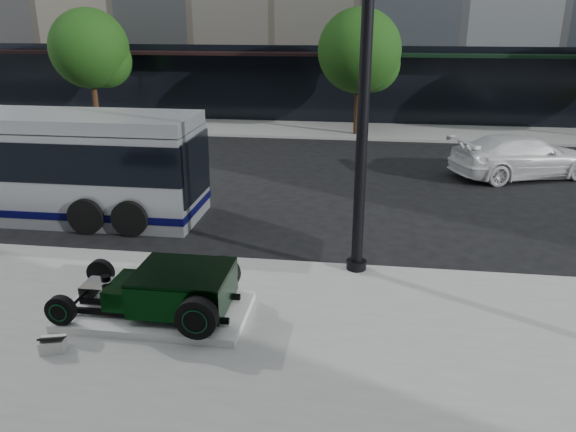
# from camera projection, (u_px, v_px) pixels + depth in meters

# --- Properties ---
(ground) EXTENTS (120.00, 120.00, 0.00)m
(ground) POSITION_uv_depth(u_px,v_px,m) (305.00, 234.00, 14.78)
(ground) COLOR black
(ground) RESTS_ON ground
(sidewalk_far) EXTENTS (70.00, 4.00, 0.12)m
(sidewalk_far) POSITION_uv_depth(u_px,v_px,m) (336.00, 130.00, 27.81)
(sidewalk_far) COLOR gray
(sidewalk_far) RESTS_ON ground
(street_trees) EXTENTS (29.80, 3.80, 5.70)m
(street_trees) POSITION_uv_depth(u_px,v_px,m) (362.00, 54.00, 25.55)
(street_trees) COLOR black
(street_trees) RESTS_ON sidewalk_far
(display_plinth) EXTENTS (3.40, 1.80, 0.15)m
(display_plinth) POSITION_uv_depth(u_px,v_px,m) (157.00, 311.00, 10.52)
(display_plinth) COLOR silver
(display_plinth) RESTS_ON sidewalk_near
(hot_rod) EXTENTS (3.22, 2.00, 0.81)m
(hot_rod) POSITION_uv_depth(u_px,v_px,m) (172.00, 289.00, 10.31)
(hot_rod) COLOR black
(hot_rod) RESTS_ON display_plinth
(info_plaque) EXTENTS (0.47, 0.40, 0.31)m
(info_plaque) POSITION_uv_depth(u_px,v_px,m) (53.00, 344.00, 9.39)
(info_plaque) COLOR silver
(info_plaque) RESTS_ON sidewalk_near
(lamppost) EXTENTS (0.44, 0.44, 7.98)m
(lamppost) POSITION_uv_depth(u_px,v_px,m) (364.00, 101.00, 11.23)
(lamppost) COLOR black
(lamppost) RESTS_ON sidewalk_near
(white_sedan) EXTENTS (5.57, 3.76, 1.50)m
(white_sedan) POSITION_uv_depth(u_px,v_px,m) (523.00, 156.00, 19.76)
(white_sedan) COLOR white
(white_sedan) RESTS_ON ground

